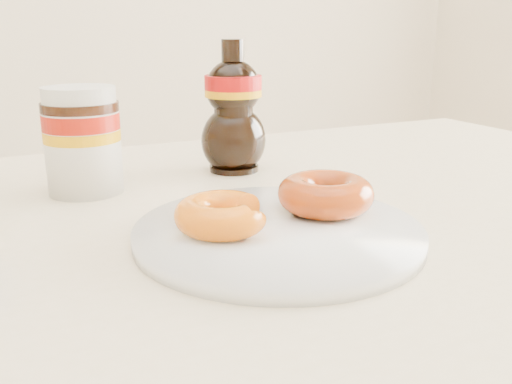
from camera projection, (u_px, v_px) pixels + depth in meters
name	position (u px, v px, depth m)	size (l,w,h in m)	color
dining_table	(245.00, 296.00, 0.62)	(1.40, 0.90, 0.75)	beige
plate	(278.00, 232.00, 0.55)	(0.28, 0.28, 0.01)	white
donut_bitten	(221.00, 215.00, 0.53)	(0.09, 0.09, 0.03)	orange
donut_whole	(326.00, 194.00, 0.59)	(0.10, 0.10, 0.04)	#8C3109
nutella_jar	(82.00, 136.00, 0.69)	(0.09, 0.09, 0.13)	white
syrup_bottle	(233.00, 107.00, 0.79)	(0.09, 0.08, 0.18)	black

